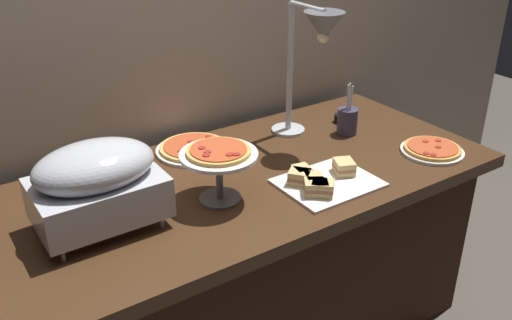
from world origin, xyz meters
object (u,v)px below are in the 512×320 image
pizza_plate_front (194,148)px  sauce_cup_near (341,118)px  pizza_plate_center (432,150)px  heat_lamp (316,40)px  sandwich_platter (322,181)px  chafing_dish (97,182)px  pizza_plate_raised_stand (219,159)px  utensil_holder (347,120)px

pizza_plate_front → sauce_cup_near: bearing=-7.9°
pizza_plate_center → sauce_cup_near: bearing=101.5°
heat_lamp → pizza_plate_center: bearing=-43.9°
sandwich_platter → heat_lamp: bearing=56.8°
chafing_dish → pizza_plate_center: size_ratio=1.55×
heat_lamp → pizza_plate_center: size_ratio=2.24×
pizza_plate_raised_stand → utensil_holder: size_ratio=1.15×
chafing_dish → utensil_holder: size_ratio=1.71×
sandwich_platter → chafing_dish: bearing=165.9°
heat_lamp → utensil_holder: size_ratio=2.45×
pizza_plate_center → sandwich_platter: sandwich_platter is taller
sauce_cup_near → utensil_holder: utensil_holder is taller
pizza_plate_center → sauce_cup_near: (-0.09, 0.43, 0.01)m
pizza_plate_center → sandwich_platter: (-0.53, 0.03, 0.01)m
pizza_plate_center → utensil_holder: bearing=114.8°
heat_lamp → sandwich_platter: (-0.19, -0.29, -0.40)m
heat_lamp → sandwich_platter: bearing=-123.2°
pizza_plate_center → pizza_plate_raised_stand: pizza_plate_raised_stand is taller
sandwich_platter → sauce_cup_near: sandwich_platter is taller
sauce_cup_near → utensil_holder: (-0.06, -0.11, 0.04)m
pizza_plate_raised_stand → sauce_cup_near: (0.78, 0.28, -0.13)m
pizza_plate_front → pizza_plate_raised_stand: size_ratio=1.16×
pizza_plate_center → sauce_cup_near: size_ratio=4.33×
chafing_dish → heat_lamp: 0.96m
pizza_plate_center → utensil_holder: utensil_holder is taller
pizza_plate_front → sauce_cup_near: 0.68m
pizza_plate_raised_stand → sauce_cup_near: bearing=19.7°
sauce_cup_near → pizza_plate_center: bearing=-78.5°
pizza_plate_center → utensil_holder: size_ratio=1.10×
sandwich_platter → sauce_cup_near: size_ratio=5.94×
sandwich_platter → sauce_cup_near: bearing=42.2°
sauce_cup_near → heat_lamp: bearing=-156.8°
utensil_holder → pizza_plate_front: bearing=161.7°
chafing_dish → pizza_plate_raised_stand: bearing=-8.7°
pizza_plate_raised_stand → heat_lamp: bearing=18.0°
heat_lamp → sauce_cup_near: size_ratio=9.69×
chafing_dish → utensil_holder: (1.10, 0.11, -0.10)m
pizza_plate_front → utensil_holder: bearing=-18.3°
chafing_dish → pizza_plate_front: size_ratio=1.27×
sandwich_platter → sauce_cup_near: 0.60m
chafing_dish → sauce_cup_near: 1.19m
pizza_plate_front → utensil_holder: (0.62, -0.20, 0.05)m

